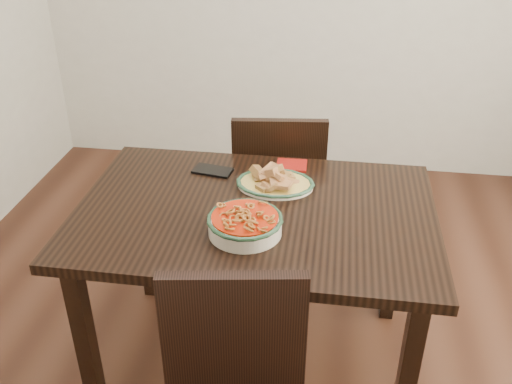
# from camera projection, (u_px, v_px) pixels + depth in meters

# --- Properties ---
(floor) EXTENTS (3.50, 3.50, 0.00)m
(floor) POSITION_uv_depth(u_px,v_px,m) (279.00, 339.00, 2.55)
(floor) COLOR #331A10
(floor) RESTS_ON ground
(dining_table) EXTENTS (1.31, 0.87, 0.75)m
(dining_table) POSITION_uv_depth(u_px,v_px,m) (255.00, 229.00, 2.13)
(dining_table) COLOR black
(dining_table) RESTS_ON ground
(chair_far) EXTENTS (0.47, 0.47, 0.89)m
(chair_far) POSITION_uv_depth(u_px,v_px,m) (278.00, 187.00, 2.74)
(chair_far) COLOR black
(chair_far) RESTS_ON ground
(fish_plate) EXTENTS (0.30, 0.23, 0.11)m
(fish_plate) POSITION_uv_depth(u_px,v_px,m) (275.00, 176.00, 2.21)
(fish_plate) COLOR #F1E5CB
(fish_plate) RESTS_ON dining_table
(noodle_bowl) EXTENTS (0.26, 0.26, 0.08)m
(noodle_bowl) POSITION_uv_depth(u_px,v_px,m) (245.00, 222.00, 1.93)
(noodle_bowl) COLOR beige
(noodle_bowl) RESTS_ON dining_table
(smartphone) EXTENTS (0.17, 0.11, 0.01)m
(smartphone) POSITION_uv_depth(u_px,v_px,m) (213.00, 171.00, 2.33)
(smartphone) COLOR black
(smartphone) RESTS_ON dining_table
(napkin) EXTENTS (0.13, 0.11, 0.01)m
(napkin) POSITION_uv_depth(u_px,v_px,m) (292.00, 165.00, 2.37)
(napkin) COLOR maroon
(napkin) RESTS_ON dining_table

